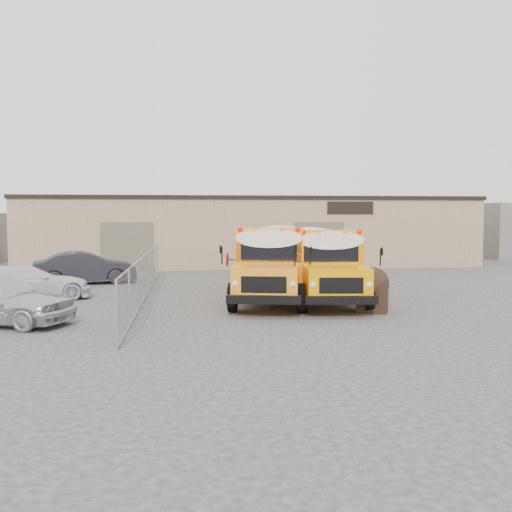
{
  "coord_description": "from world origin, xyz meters",
  "views": [
    {
      "loc": [
        -4.14,
        -20.47,
        3.37
      ],
      "look_at": [
        -1.24,
        4.67,
        1.6
      ],
      "focal_mm": 40.0,
      "sensor_mm": 36.0,
      "label": 1
    }
  ],
  "objects": [
    {
      "name": "school_bus_right",
      "position": [
        1.79,
        8.93,
        1.68
      ],
      "size": [
        3.48,
        10.09,
        2.9
      ],
      "color": "#FA9C00",
      "rests_on": "ground"
    },
    {
      "name": "car_dark",
      "position": [
        -9.37,
        8.61,
        0.81
      ],
      "size": [
        5.17,
        2.83,
        1.62
      ],
      "primitive_type": "imported",
      "rotation": [
        0.0,
        0.0,
        1.81
      ],
      "color": "black",
      "rests_on": "ground"
    },
    {
      "name": "ground",
      "position": [
        0.0,
        0.0,
        0.0
      ],
      "size": [
        120.0,
        120.0,
        0.0
      ],
      "primitive_type": "plane",
      "color": "#312F2D",
      "rests_on": "ground"
    },
    {
      "name": "tarp_bundle",
      "position": [
        2.21,
        -1.16,
        0.81
      ],
      "size": [
        1.35,
        1.29,
        1.59
      ],
      "color": "black",
      "rests_on": "ground"
    },
    {
      "name": "warehouse",
      "position": [
        -0.0,
        19.99,
        2.37
      ],
      "size": [
        30.2,
        10.2,
        4.67
      ],
      "color": "tan",
      "rests_on": "ground"
    },
    {
      "name": "school_bus_left",
      "position": [
        0.67,
        9.31,
        1.73
      ],
      "size": [
        4.54,
        10.49,
        2.99
      ],
      "color": "orange",
      "rests_on": "ground"
    },
    {
      "name": "chainlink_fence",
      "position": [
        -6.0,
        3.0,
        0.9
      ],
      "size": [
        0.07,
        18.07,
        1.81
      ],
      "color": "#92959A",
      "rests_on": "ground"
    },
    {
      "name": "car_white",
      "position": [
        -10.63,
        2.99,
        0.71
      ],
      "size": [
        5.29,
        3.72,
        1.42
      ],
      "primitive_type": "imported",
      "rotation": [
        0.0,
        0.0,
        1.96
      ],
      "color": "silver",
      "rests_on": "ground"
    }
  ]
}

